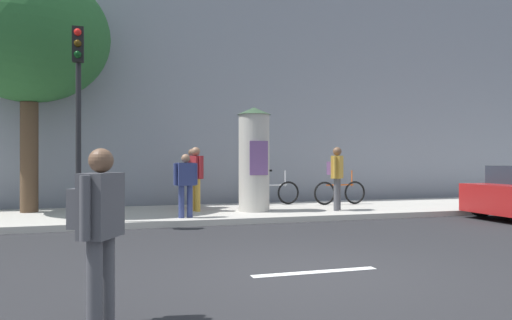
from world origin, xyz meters
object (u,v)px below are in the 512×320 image
Objects in this scene: pedestrian_with_backpack at (196,174)px; pedestrian_in_light_jacket at (99,221)px; pedestrian_with_bag at (186,181)px; bicycle_leaning at (273,192)px; traffic_light at (78,92)px; pedestrian_in_dark_shirt at (192,173)px; poster_column at (254,158)px; bicycle_upright at (340,192)px; street_tree at (29,37)px; pedestrian_near_pole at (336,172)px.

pedestrian_in_light_jacket is at bearing -105.87° from pedestrian_with_backpack.
pedestrian_with_bag reaches higher than bicycle_leaning.
pedestrian_in_dark_shirt is (2.96, 2.62, -1.86)m from traffic_light.
traffic_light is at bearing -138.51° from pedestrian_in_dark_shirt.
poster_column is 3.49m from bicycle_upright.
poster_column is at bearing -14.58° from street_tree.
poster_column is at bearing -42.24° from pedestrian_in_dark_shirt.
traffic_light is 1.52× the size of poster_column.
traffic_light is at bearing 94.27° from pedestrian_in_light_jacket.
traffic_light reaches higher than pedestrian_with_bag.
pedestrian_with_backpack is at bearing 166.17° from pedestrian_near_pole.
pedestrian_in_light_jacket is at bearing -105.14° from pedestrian_with_bag.
pedestrian_with_backpack is (2.40, 8.45, 0.19)m from pedestrian_in_light_jacket.
pedestrian_in_light_jacket is 1.07× the size of pedestrian_with_bag.
street_tree reaches higher than traffic_light.
pedestrian_with_backpack is at bearing 70.58° from pedestrian_with_bag.
bicycle_leaning and bicycle_upright have the same top height.
pedestrian_in_light_jacket is 0.94× the size of pedestrian_near_pole.
traffic_light is 2.61× the size of pedestrian_in_light_jacket.
pedestrian_with_bag is at bearing -173.41° from pedestrian_near_pole.
bicycle_leaning is (-1.11, 2.14, -0.66)m from pedestrian_near_pole.
pedestrian_with_backpack is (4.26, -1.07, -3.63)m from street_tree.
pedestrian_in_light_jacket is 9.66m from pedestrian_in_dark_shirt.
pedestrian_with_bag is (3.76, -2.48, -3.76)m from street_tree.
pedestrian_with_backpack reaches higher than bicycle_leaning.
pedestrian_in_dark_shirt is 0.99× the size of pedestrian_with_backpack.
traffic_light is 2.45× the size of pedestrian_near_pole.
pedestrian_with_bag is (-0.50, -1.41, -0.13)m from pedestrian_with_backpack.
bicycle_leaning is at bearing 28.09° from traffic_light.
bicycle_leaning is (6.88, 0.14, -4.26)m from street_tree.
traffic_light reaches higher than pedestrian_with_backpack.
pedestrian_in_dark_shirt is at bearing 75.22° from pedestrian_in_light_jacket.
poster_column reaches higher than pedestrian_in_dark_shirt.
bicycle_upright is (7.56, 2.42, -2.48)m from traffic_light.
traffic_light is 6.93m from pedestrian_near_pole.
pedestrian_in_light_jacket is 0.95× the size of pedestrian_in_dark_shirt.
pedestrian_in_dark_shirt is at bearing 137.76° from poster_column.
traffic_light is 8.31m from bicycle_upright.
poster_column is 6.78m from street_tree.
bicycle_leaning is (3.12, 2.62, -0.49)m from pedestrian_with_bag.
bicycle_upright is (7.05, 9.14, -0.44)m from pedestrian_in_light_jacket.
pedestrian_near_pole is at bearing -14.00° from street_tree.
pedestrian_near_pole is at bearing -13.83° from pedestrian_with_backpack.
pedestrian_near_pole is at bearing 50.83° from pedestrian_in_light_jacket.
pedestrian_in_light_jacket is at bearing -104.78° from pedestrian_in_dark_shirt.
pedestrian_with_backpack reaches higher than pedestrian_with_bag.
bicycle_leaning is (1.10, 1.65, -1.03)m from poster_column.
pedestrian_near_pole reaches higher than pedestrian_with_bag.
pedestrian_near_pole is (2.21, -0.49, -0.38)m from poster_column.
bicycle_upright is at bearing 52.33° from pedestrian_in_light_jacket.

